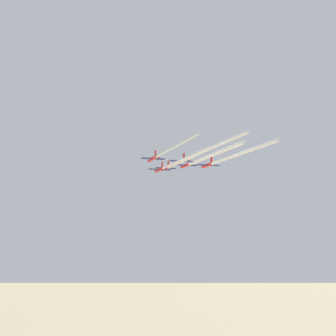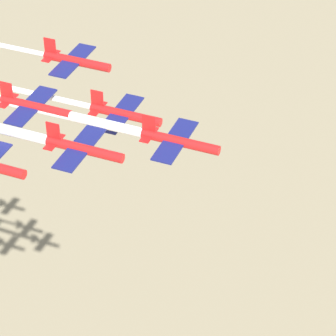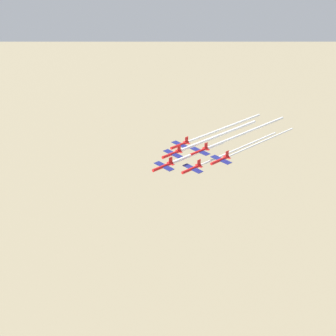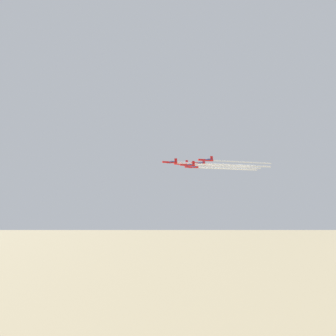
# 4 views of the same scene
# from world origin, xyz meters

# --- Properties ---
(jet_0) EXTENTS (10.40, 10.11, 3.51)m
(jet_0) POSITION_xyz_m (53.00, 35.21, 133.83)
(jet_0) COLOR red
(jet_1) EXTENTS (10.40, 10.11, 3.51)m
(jet_1) POSITION_xyz_m (60.87, 26.07, 131.54)
(jet_1) COLOR red
(jet_2) EXTENTS (10.40, 10.11, 3.51)m
(jet_2) POSITION_xyz_m (64.81, 37.65, 133.97)
(jet_2) COLOR red
(jet_3) EXTENTS (10.40, 10.11, 3.51)m
(jet_3) POSITION_xyz_m (68.75, 16.93, 134.42)
(jet_3) COLOR red
(jet_4) EXTENTS (10.40, 10.11, 3.51)m
(jet_4) POSITION_xyz_m (72.69, 28.51, 134.00)
(jet_4) COLOR red
(smoke_trail_0) EXTENTS (29.69, 11.20, 1.32)m
(smoke_trail_0) POSITION_xyz_m (72.17, 28.68, 133.78)
(smoke_trail_0) COLOR white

